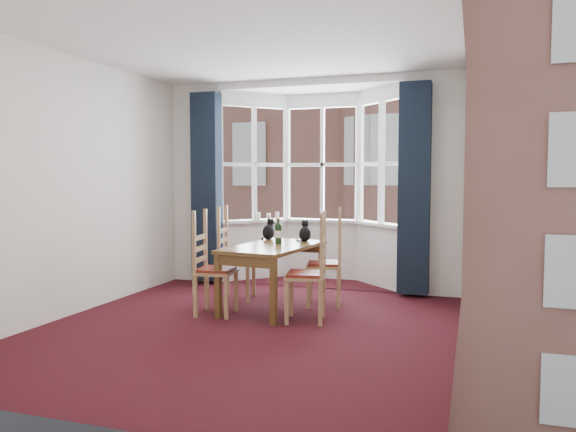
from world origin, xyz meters
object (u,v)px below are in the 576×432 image
at_px(dining_table, 273,253).
at_px(candle_tall, 258,216).
at_px(chair_left_far, 230,260).
at_px(cat_left, 269,231).
at_px(chair_left_near, 208,271).
at_px(chair_right_near, 314,276).
at_px(wine_bottle, 278,232).
at_px(candle_extra, 277,216).
at_px(cat_right, 305,233).
at_px(chair_right_far, 332,265).
at_px(candle_short, 269,217).

bearing_deg(dining_table, candle_tall, 116.62).
xyz_separation_m(chair_left_far, cat_left, (0.43, 0.22, 0.36)).
xyz_separation_m(chair_left_near, chair_right_near, (1.18, 0.06, 0.00)).
bearing_deg(cat_left, dining_table, -64.71).
xyz_separation_m(wine_bottle, candle_extra, (-0.57, 1.59, 0.07)).
xyz_separation_m(cat_left, cat_right, (0.48, -0.05, -0.00)).
relative_size(chair_right_far, candle_extra, 7.79).
relative_size(cat_left, candle_extra, 2.35).
distance_m(chair_left_far, candle_short, 1.44).
height_order(wine_bottle, candle_extra, wine_bottle).
bearing_deg(chair_right_far, candle_tall, 137.30).
bearing_deg(chair_right_near, cat_right, 112.27).
height_order(cat_left, candle_short, cat_left).
height_order(chair_left_far, candle_tall, candle_tall).
bearing_deg(wine_bottle, chair_left_far, 164.52).
height_order(dining_table, chair_left_near, chair_left_near).
bearing_deg(cat_left, candle_tall, 117.24).
distance_m(candle_tall, candle_short, 0.16).
bearing_deg(candle_tall, chair_right_near, -55.48).
bearing_deg(wine_bottle, chair_right_far, 20.13).
xyz_separation_m(chair_right_near, candle_tall, (-1.43, 2.08, 0.45)).
xyz_separation_m(chair_left_near, candle_extra, (0.02, 2.19, 0.46)).
bearing_deg(chair_left_near, candle_short, 92.54).
relative_size(chair_left_near, chair_left_far, 1.00).
bearing_deg(candle_extra, cat_right, -57.35).
bearing_deg(wine_bottle, dining_table, -96.55).
xyz_separation_m(chair_right_near, cat_left, (-0.85, 0.95, 0.36)).
bearing_deg(wine_bottle, cat_left, 123.30).
bearing_deg(candle_extra, chair_left_far, -95.07).
height_order(chair_left_near, cat_left, cat_left).
height_order(chair_left_near, candle_extra, candle_extra).
xyz_separation_m(wine_bottle, candle_tall, (-0.85, 1.54, 0.07)).
bearing_deg(wine_bottle, chair_right_near, -43.07).
height_order(chair_left_far, cat_left, cat_left).
bearing_deg(cat_left, candle_short, 110.29).
height_order(chair_right_near, candle_extra, candle_extra).
distance_m(cat_left, candle_tall, 1.27).
bearing_deg(wine_bottle, candle_short, 113.97).
xyz_separation_m(chair_right_far, cat_left, (-0.85, 0.19, 0.36)).
bearing_deg(chair_left_far, chair_right_near, -29.93).
bearing_deg(chair_left_far, wine_bottle, -15.48).
bearing_deg(chair_right_far, chair_left_near, -145.26).
distance_m(chair_left_far, chair_right_far, 1.28).
distance_m(chair_left_near, chair_right_near, 1.18).
bearing_deg(chair_left_far, cat_left, 26.58).
distance_m(wine_bottle, candle_tall, 1.76).
bearing_deg(candle_short, cat_left, -69.71).
height_order(dining_table, cat_right, cat_right).
height_order(cat_right, candle_tall, cat_right).
xyz_separation_m(chair_left_far, cat_right, (0.91, 0.16, 0.35)).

